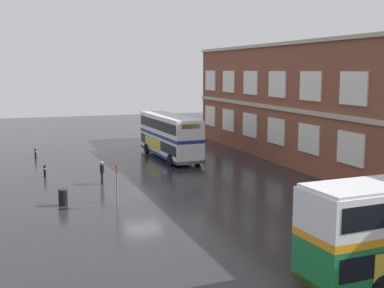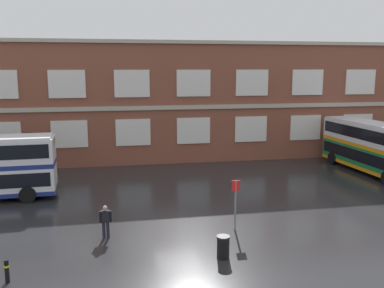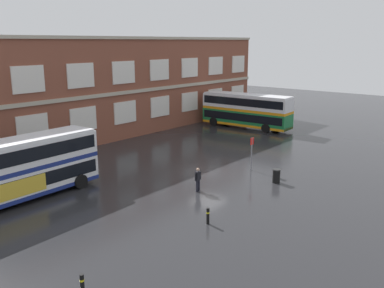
{
  "view_description": "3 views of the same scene",
  "coord_description": "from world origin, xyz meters",
  "views": [
    {
      "loc": [
        32.5,
        -8.0,
        8.34
      ],
      "look_at": [
        -0.17,
        3.6,
        3.21
      ],
      "focal_mm": 47.15,
      "sensor_mm": 36.0,
      "label": 1
    },
    {
      "loc": [
        -3.53,
        -22.91,
        8.44
      ],
      "look_at": [
        1.36,
        2.61,
        3.79
      ],
      "focal_mm": 40.3,
      "sensor_mm": 36.0,
      "label": 2
    },
    {
      "loc": [
        -25.55,
        -19.59,
        10.2
      ],
      "look_at": [
        -0.65,
        1.16,
        2.28
      ],
      "focal_mm": 39.44,
      "sensor_mm": 36.0,
      "label": 3
    }
  ],
  "objects": [
    {
      "name": "safety_bollard_east",
      "position": [
        -16.59,
        -6.25,
        0.49
      ],
      "size": [
        0.19,
        0.19,
        0.95
      ],
      "color": "black",
      "rests_on": "ground"
    },
    {
      "name": "bus_stand_flag",
      "position": [
        2.72,
        -2.28,
        1.64
      ],
      "size": [
        0.44,
        0.1,
        2.7
      ],
      "color": "slate",
      "rests_on": "ground"
    },
    {
      "name": "ground_plane",
      "position": [
        0.0,
        2.0,
        0.0
      ],
      "size": [
        120.0,
        120.0,
        0.0
      ],
      "primitive_type": "plane",
      "color": "#232326"
    },
    {
      "name": "station_litter_bin",
      "position": [
        1.25,
        -5.38,
        0.52
      ],
      "size": [
        0.6,
        0.6,
        1.03
      ],
      "color": "black",
      "rests_on": "ground"
    },
    {
      "name": "double_decker_near",
      "position": [
        -12.69,
        5.81,
        2.15
      ],
      "size": [
        11.09,
        3.19,
        4.07
      ],
      "color": "silver",
      "rests_on": "ground"
    },
    {
      "name": "waiting_passenger",
      "position": [
        -3.92,
        -2.1,
        0.93
      ],
      "size": [
        0.63,
        0.25,
        1.7
      ],
      "color": "black",
      "rests_on": "ground"
    },
    {
      "name": "brick_terminal_building",
      "position": [
        1.02,
        17.98,
        5.2
      ],
      "size": [
        52.89,
        8.19,
        10.7
      ],
      "color": "brown",
      "rests_on": "ground"
    },
    {
      "name": "safety_bollard_west",
      "position": [
        -7.75,
        -5.94,
        0.49
      ],
      "size": [
        0.19,
        0.19,
        0.95
      ],
      "color": "black",
      "rests_on": "ground"
    }
  ]
}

